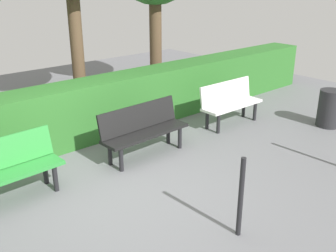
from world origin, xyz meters
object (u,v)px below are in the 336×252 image
bench_white (230,101)px  trash_bin (330,108)px  bench_green (8,167)px  bench_black (143,128)px

bench_white → trash_bin: bench_white is taller
bench_white → bench_green: bearing=0.4°
bench_black → bench_white: bearing=179.1°
bench_white → trash_bin: 2.00m
bench_white → bench_green: size_ratio=1.02×
bench_black → trash_bin: bench_black is taller
trash_bin → bench_black: bearing=-20.7°
bench_white → bench_green: same height
bench_black → bench_green: bearing=-3.6°
bench_white → bench_green: 4.45m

